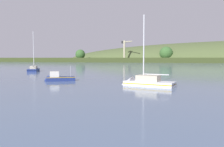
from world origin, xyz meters
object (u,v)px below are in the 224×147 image
object	(u,v)px
sailboat_near_mooring	(143,84)
sailboat_midwater_white	(34,70)
dockside_crane	(125,52)
fishing_boat_moored	(58,79)

from	to	relation	value
sailboat_near_mooring	sailboat_midwater_white	size ratio (longest dim) A/B	0.87
dockside_crane	sailboat_near_mooring	distance (m)	174.44
sailboat_near_mooring	sailboat_midwater_white	world-z (taller)	sailboat_midwater_white
sailboat_near_mooring	fishing_boat_moored	distance (m)	15.37
sailboat_midwater_white	fishing_boat_moored	bearing A→B (deg)	-163.93
dockside_crane	sailboat_near_mooring	xyz separation A→B (m)	(40.91, -169.32, -9.46)
dockside_crane	fishing_boat_moored	size ratio (longest dim) A/B	3.63
dockside_crane	sailboat_midwater_white	world-z (taller)	dockside_crane
dockside_crane	sailboat_midwater_white	distance (m)	143.88
sailboat_near_mooring	fishing_boat_moored	world-z (taller)	sailboat_near_mooring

